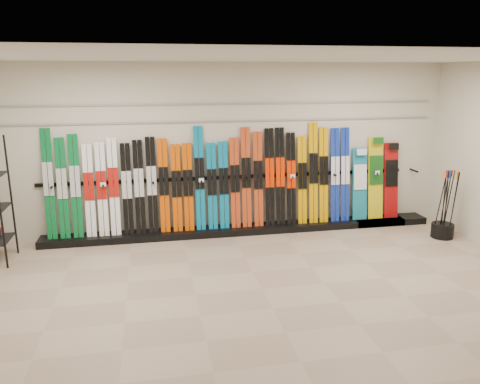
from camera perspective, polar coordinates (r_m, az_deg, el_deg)
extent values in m
plane|color=gray|center=(6.43, 2.67, -11.72)|extent=(8.00, 8.00, 0.00)
plane|color=beige|center=(8.32, -1.29, 5.23)|extent=(8.00, 0.00, 8.00)
plane|color=silver|center=(5.77, 3.03, 16.10)|extent=(8.00, 8.00, 0.00)
cube|color=black|center=(8.51, 0.52, -4.58)|extent=(8.00, 0.40, 0.12)
cube|color=#08672B|center=(8.32, -22.28, 0.86)|extent=(0.17, 0.26, 1.83)
cube|color=#08672B|center=(8.29, -20.84, 0.39)|extent=(0.17, 0.24, 1.67)
cube|color=#08672B|center=(8.25, -19.41, 0.65)|extent=(0.17, 0.25, 1.73)
cube|color=white|center=(8.23, -17.91, 0.12)|extent=(0.17, 0.22, 1.55)
cube|color=white|center=(8.20, -16.49, 0.28)|extent=(0.17, 0.23, 1.58)
cube|color=white|center=(8.18, -15.13, 0.59)|extent=(0.17, 0.24, 1.65)
cube|color=black|center=(8.17, -13.62, 0.33)|extent=(0.17, 0.22, 1.55)
cube|color=black|center=(8.16, -12.19, 0.57)|extent=(0.17, 0.23, 1.60)
cube|color=black|center=(8.16, -10.70, 0.81)|extent=(0.17, 0.24, 1.65)
cube|color=#D24A01|center=(8.16, -9.26, 0.76)|extent=(0.17, 0.23, 1.62)
cube|color=#D24A01|center=(8.18, -7.74, 0.47)|extent=(0.17, 0.22, 1.51)
cube|color=#D24A01|center=(8.19, -6.34, 0.58)|extent=(0.17, 0.22, 1.53)
cube|color=#07709B|center=(8.19, -4.95, 1.64)|extent=(0.17, 0.26, 1.81)
cube|color=#07709B|center=(8.23, -3.43, 0.69)|extent=(0.17, 0.22, 1.52)
cube|color=#07709B|center=(8.26, -2.00, 0.82)|extent=(0.17, 0.22, 1.54)
cube|color=#BB3D16|center=(8.29, -0.62, 1.10)|extent=(0.17, 0.23, 1.60)
cube|color=#BB3D16|center=(8.32, 0.76, 1.76)|extent=(0.17, 0.25, 1.77)
cube|color=#BB3D16|center=(8.37, 2.23, 1.54)|extent=(0.17, 0.24, 1.69)
cube|color=black|center=(8.42, 3.62, 1.79)|extent=(0.17, 0.25, 1.75)
cube|color=black|center=(8.47, 4.92, 1.87)|extent=(0.17, 0.25, 1.75)
cube|color=black|center=(8.53, 6.24, 1.61)|extent=(0.17, 0.24, 1.66)
cube|color=#D69600|center=(8.60, 7.60, 1.44)|extent=(0.17, 0.23, 1.59)
cube|color=#D69600|center=(8.66, 8.92, 2.28)|extent=(0.17, 0.26, 1.83)
cube|color=#D69600|center=(8.73, 10.15, 2.04)|extent=(0.17, 0.25, 1.74)
cube|color=#122C98|center=(8.81, 11.50, 2.02)|extent=(0.17, 0.24, 1.72)
cube|color=#122C98|center=(8.89, 12.68, 2.08)|extent=(0.17, 0.25, 1.73)
cube|color=#14728C|center=(9.06, 14.38, 0.96)|extent=(0.28, 0.21, 1.34)
cube|color=gold|center=(9.19, 16.18, 1.65)|extent=(0.29, 0.24, 1.54)
cube|color=#990C0C|center=(9.34, 17.93, 1.35)|extent=(0.28, 0.22, 1.42)
cylinder|color=black|center=(8.99, 23.43, -4.32)|extent=(0.38, 0.38, 0.25)
cylinder|color=black|center=(8.95, 24.06, -1.22)|extent=(0.08, 0.08, 1.18)
cylinder|color=black|center=(8.80, 24.57, -1.53)|extent=(0.12, 0.06, 1.18)
cylinder|color=black|center=(8.81, 23.84, -1.43)|extent=(0.10, 0.06, 1.18)
cylinder|color=black|center=(8.81, 24.59, -1.51)|extent=(0.03, 0.12, 1.18)
cylinder|color=black|center=(8.81, 23.57, -1.39)|extent=(0.03, 0.10, 1.18)
cylinder|color=black|center=(8.82, 23.18, -1.35)|extent=(0.16, 0.03, 1.17)
cylinder|color=black|center=(8.93, 23.83, -1.22)|extent=(0.10, 0.07, 1.18)
cylinder|color=black|center=(8.87, 23.57, -1.30)|extent=(0.05, 0.03, 1.18)
cube|color=gray|center=(8.24, -1.28, 8.64)|extent=(7.60, 0.02, 0.03)
cube|color=gray|center=(8.21, -1.30, 10.73)|extent=(7.60, 0.02, 0.03)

